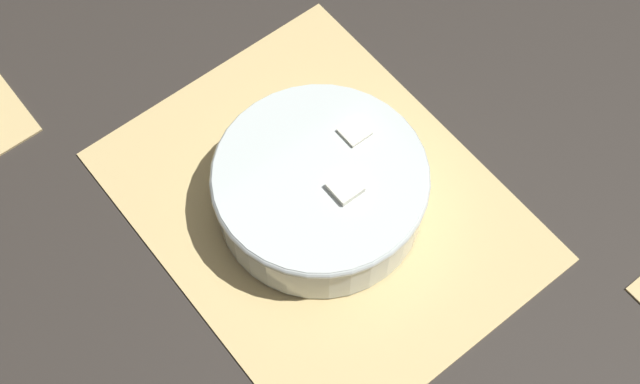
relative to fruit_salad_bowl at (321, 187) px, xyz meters
The scene contains 3 objects.
ground_plane 0.05m from the fruit_salad_bowl, 150.35° to the right, with size 6.00×6.00×0.00m, color #2D2823.
bamboo_mat_center 0.04m from the fruit_salad_bowl, 150.35° to the right, with size 0.47×0.37×0.01m.
fruit_salad_bowl is the anchor object (origin of this frame).
Camera 1 is at (0.37, -0.30, 0.92)m, focal length 50.00 mm.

